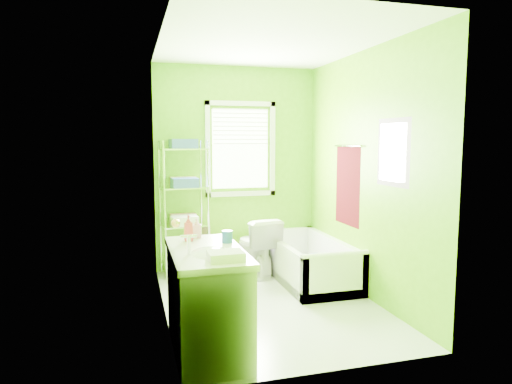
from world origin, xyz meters
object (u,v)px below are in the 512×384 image
object	(u,v)px
vanity	(207,297)
bathtub	(308,266)
wire_shelf_unit	(185,192)
toilet	(256,246)

from	to	relation	value
vanity	bathtub	bearing A→B (deg)	45.75
vanity	wire_shelf_unit	world-z (taller)	wire_shelf_unit
vanity	wire_shelf_unit	bearing A→B (deg)	87.59
toilet	wire_shelf_unit	bearing A→B (deg)	-26.64
bathtub	wire_shelf_unit	bearing A→B (deg)	155.03
toilet	wire_shelf_unit	world-z (taller)	wire_shelf_unit
bathtub	wire_shelf_unit	world-z (taller)	wire_shelf_unit
wire_shelf_unit	vanity	bearing A→B (deg)	-92.41
toilet	wire_shelf_unit	distance (m)	1.10
vanity	wire_shelf_unit	size ratio (longest dim) A/B	0.65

